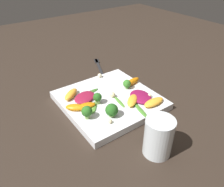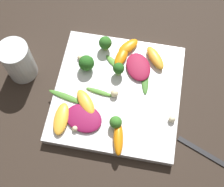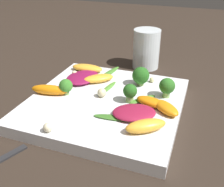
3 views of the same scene
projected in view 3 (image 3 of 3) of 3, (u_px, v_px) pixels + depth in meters
name	position (u px, v px, depth m)	size (l,w,h in m)	color
ground_plane	(106.00, 109.00, 0.55)	(2.40, 2.40, 0.00)	#2D231C
plate	(106.00, 104.00, 0.54)	(0.30, 0.30, 0.02)	white
drinking_glass	(146.00, 49.00, 0.72)	(0.07, 0.07, 0.11)	white
radicchio_leaf_0	(83.00, 77.00, 0.61)	(0.10, 0.09, 0.01)	maroon
radicchio_leaf_1	(134.00, 112.00, 0.48)	(0.09, 0.10, 0.01)	maroon
orange_segment_0	(87.00, 68.00, 0.66)	(0.04, 0.08, 0.02)	#FCAD33
orange_segment_1	(166.00, 108.00, 0.49)	(0.06, 0.07, 0.02)	orange
orange_segment_2	(98.00, 78.00, 0.60)	(0.07, 0.07, 0.02)	#FCAD33
orange_segment_3	(151.00, 102.00, 0.51)	(0.04, 0.07, 0.02)	orange
orange_segment_4	(50.00, 90.00, 0.55)	(0.04, 0.08, 0.02)	orange
orange_segment_5	(146.00, 126.00, 0.44)	(0.06, 0.07, 0.02)	#FCAD33
broccoli_floret_0	(66.00, 86.00, 0.55)	(0.03, 0.03, 0.03)	#84AD5B
broccoli_floret_1	(141.00, 76.00, 0.58)	(0.04, 0.04, 0.04)	#7A9E51
broccoli_floret_2	(130.00, 92.00, 0.52)	(0.03, 0.03, 0.04)	#84AD5B
broccoli_floret_3	(167.00, 87.00, 0.53)	(0.03, 0.03, 0.04)	#84AD5B
arugula_sprig_0	(143.00, 99.00, 0.53)	(0.06, 0.05, 0.01)	#518E33
arugula_sprig_1	(109.00, 73.00, 0.64)	(0.09, 0.03, 0.01)	#47842D
arugula_sprig_2	(108.00, 88.00, 0.57)	(0.07, 0.02, 0.01)	#518E33
arugula_sprig_3	(119.00, 118.00, 0.47)	(0.03, 0.09, 0.00)	#3D7528
macadamia_nut_0	(48.00, 127.00, 0.44)	(0.02, 0.02, 0.02)	beige
macadamia_nut_1	(102.00, 93.00, 0.54)	(0.02, 0.02, 0.02)	beige
macadamia_nut_2	(75.00, 73.00, 0.63)	(0.01, 0.01, 0.01)	beige
macadamia_nut_3	(152.00, 80.00, 0.60)	(0.01, 0.01, 0.01)	beige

